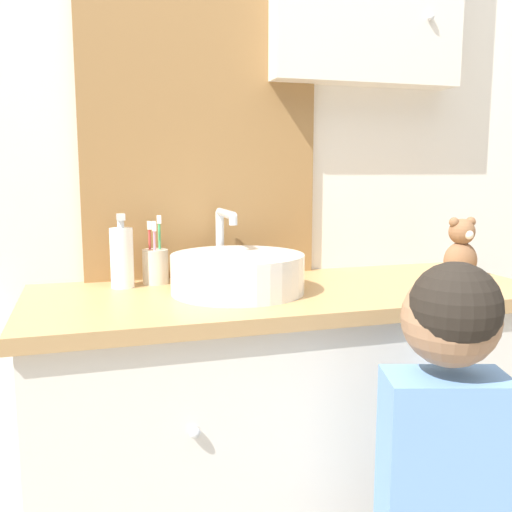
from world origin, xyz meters
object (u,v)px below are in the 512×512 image
object	(u,v)px
toothbrush_holder	(155,264)
soap_dispenser	(122,257)
child_figure	(444,464)
sink_basin	(238,272)
teddy_bear	(461,250)

from	to	relation	value
toothbrush_holder	soap_dispenser	size ratio (longest dim) A/B	0.95
toothbrush_holder	child_figure	xyz separation A→B (m)	(0.47, -0.66, -0.31)
sink_basin	teddy_bear	size ratio (longest dim) A/B	2.20
sink_basin	teddy_bear	bearing A→B (deg)	-1.76
soap_dispenser	child_figure	world-z (taller)	soap_dispenser
toothbrush_holder	teddy_bear	xyz separation A→B (m)	(0.84, -0.19, 0.03)
sink_basin	child_figure	world-z (taller)	sink_basin
soap_dispenser	child_figure	distance (m)	0.91
teddy_bear	child_figure	bearing A→B (deg)	-127.74
toothbrush_holder	child_figure	bearing A→B (deg)	-54.53
soap_dispenser	teddy_bear	distance (m)	0.94
toothbrush_holder	child_figure	world-z (taller)	toothbrush_holder
sink_basin	child_figure	bearing A→B (deg)	-59.91
toothbrush_holder	teddy_bear	bearing A→B (deg)	-12.87
soap_dispenser	teddy_bear	size ratio (longest dim) A/B	1.10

